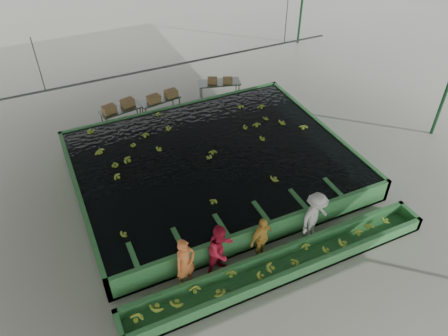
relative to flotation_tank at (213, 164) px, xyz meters
name	(u,v)px	position (x,y,z in m)	size (l,w,h in m)	color
ground	(230,197)	(0.00, -1.50, -0.45)	(80.00, 80.00, 0.00)	gray
shed_roof	(231,70)	(0.00, -1.50, 4.55)	(20.00, 22.00, 0.04)	slate
shed_posts	(231,141)	(0.00, -1.50, 2.05)	(20.00, 22.00, 5.00)	#1A4A27
flotation_tank	(213,164)	(0.00, 0.00, 0.00)	(10.00, 8.00, 0.90)	#34793C
tank_water	(213,156)	(0.00, 0.00, 0.40)	(9.70, 7.70, 0.00)	black
sorting_trough	(282,266)	(0.00, -5.10, -0.20)	(10.00, 1.00, 0.50)	#34793C
cableway_rail	(176,65)	(0.00, 3.50, 2.55)	(0.08, 0.08, 14.00)	#59605B
rail_hanger_left	(38,65)	(-5.00, 3.50, 3.55)	(0.04, 0.04, 2.00)	#59605B
rail_hanger_right	(286,20)	(5.00, 3.50, 3.55)	(0.04, 0.04, 2.00)	#59605B
worker_a	(186,263)	(-2.74, -4.30, 0.44)	(0.65, 0.43, 1.78)	orange
worker_b	(221,250)	(-1.64, -4.30, 0.48)	(0.90, 0.70, 1.86)	red
worker_c	(262,238)	(-0.29, -4.30, 0.34)	(0.93, 0.39, 1.58)	gold
worker_d	(315,216)	(1.62, -4.30, 0.45)	(1.17, 0.67, 1.81)	beige
packing_table_left	(123,117)	(-2.21, 4.78, -0.03)	(1.84, 0.74, 0.84)	#59605B
packing_table_mid	(160,107)	(-0.47, 4.87, -0.03)	(1.86, 0.74, 0.85)	#59605B
packing_table_right	(219,91)	(2.59, 5.08, 0.00)	(1.97, 0.79, 0.90)	#59605B
box_stack_left	(119,109)	(-2.31, 4.79, 0.39)	(1.44, 0.40, 0.31)	olive
box_stack_mid	(163,99)	(-0.32, 4.79, 0.40)	(1.42, 0.39, 0.31)	olive
box_stack_right	(220,83)	(2.60, 4.99, 0.45)	(1.17, 0.32, 0.25)	olive
floating_bananas	(204,144)	(0.00, 0.80, 0.40)	(8.42, 5.74, 0.11)	olive
trough_bananas	(282,262)	(0.00, -5.10, -0.05)	(8.66, 0.58, 0.12)	olive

